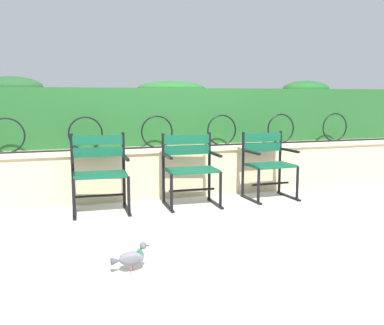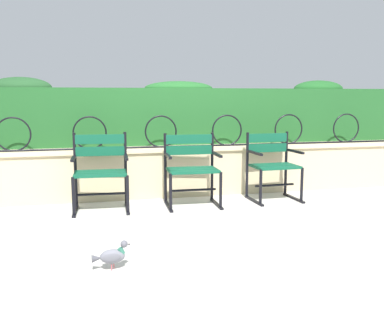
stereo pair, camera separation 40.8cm
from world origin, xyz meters
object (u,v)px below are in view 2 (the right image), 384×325
park_chair_centre (191,167)px  park_chair_left (101,169)px  pigeon_near_chairs (112,256)px  park_chair_right (272,164)px

park_chair_centre → park_chair_left: bearing=178.3°
park_chair_left → pigeon_near_chairs: size_ratio=3.09×
park_chair_centre → park_chair_right: (1.07, 0.04, -0.01)m
park_chair_left → park_chair_centre: 1.08m
park_chair_left → park_chair_right: size_ratio=1.04×
pigeon_near_chairs → park_chair_left: bearing=90.3°
park_chair_centre → pigeon_near_chairs: size_ratio=3.00×
park_chair_centre → park_chair_right: park_chair_centre is taller
park_chair_left → park_chair_centre: (1.08, -0.03, -0.01)m
park_chair_left → park_chair_right: 2.15m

